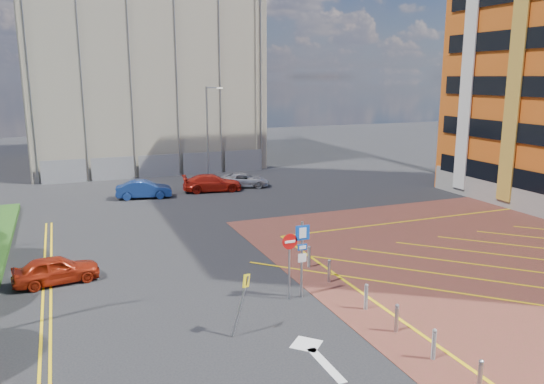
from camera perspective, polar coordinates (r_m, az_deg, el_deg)
ground at (r=21.06m, az=3.10°, el=-12.44°), size 140.00×140.00×0.00m
lamp_back at (r=47.14m, az=-6.88°, el=6.79°), size 1.53×0.16×8.00m
sign_cluster at (r=21.29m, az=2.76°, el=-6.50°), size 1.17×0.12×3.20m
warning_sign at (r=18.52m, az=-3.20°, el=-11.19°), size 0.77×0.42×2.25m
bollard_row at (r=20.59m, az=11.08°, el=-11.84°), size 0.14×11.14×0.90m
construction_building at (r=57.92m, az=-14.31°, el=14.09°), size 21.20×19.20×22.00m
construction_fence at (r=48.81m, az=-10.89°, el=2.86°), size 21.60×0.06×2.00m
car_red_left at (r=25.07m, az=-22.20°, el=-7.74°), size 3.73×1.86×1.22m
car_blue_back at (r=40.31m, az=-13.60°, el=0.28°), size 4.20×2.06×1.32m
car_red_back at (r=41.81m, az=-6.44°, el=0.98°), size 4.81×2.49×1.33m
car_silver_back at (r=43.30m, az=-3.03°, el=1.30°), size 4.45×3.09×1.13m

